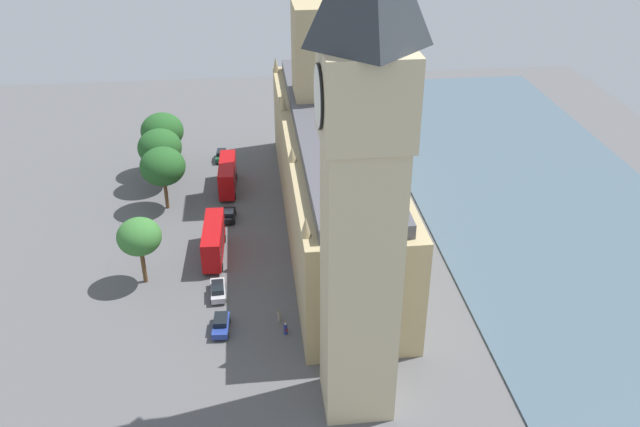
{
  "coord_description": "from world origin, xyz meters",
  "views": [
    {
      "loc": [
        9.45,
        87.9,
        51.19
      ],
      "look_at": [
        1.0,
        12.83,
        8.85
      ],
      "focal_mm": 38.14,
      "sensor_mm": 36.0,
      "label": 1
    }
  ],
  "objects_px": {
    "pedestrian_trailing": "(279,316)",
    "plane_tree_slot_10": "(139,237)",
    "double_decker_bus_midblock": "(213,240)",
    "car_dark_green_under_trees": "(221,155)",
    "car_black_opposite_hall": "(229,215)",
    "plane_tree_corner": "(163,166)",
    "clock_tower": "(363,181)",
    "car_silver_far_end": "(218,290)",
    "car_blue_near_tower": "(221,324)",
    "plane_tree_slot_11": "(162,131)",
    "street_lamp_slot_12": "(178,131)",
    "parliament_building": "(329,164)",
    "double_decker_bus_by_river_gate": "(227,175)",
    "pedestrian_leading": "(286,329)",
    "plane_tree_kerbside": "(160,148)"
  },
  "relations": [
    {
      "from": "car_silver_far_end",
      "to": "plane_tree_corner",
      "type": "bearing_deg",
      "value": 106.31
    },
    {
      "from": "pedestrian_trailing",
      "to": "plane_tree_kerbside",
      "type": "relative_size",
      "value": 0.15
    },
    {
      "from": "car_black_opposite_hall",
      "to": "pedestrian_trailing",
      "type": "xyz_separation_m",
      "value": [
        -6.11,
        25.35,
        -0.2
      ]
    },
    {
      "from": "pedestrian_trailing",
      "to": "parliament_building",
      "type": "bearing_deg",
      "value": 64.33
    },
    {
      "from": "pedestrian_trailing",
      "to": "pedestrian_leading",
      "type": "bearing_deg",
      "value": -81.88
    },
    {
      "from": "parliament_building",
      "to": "car_black_opposite_hall",
      "type": "bearing_deg",
      "value": -3.29
    },
    {
      "from": "car_black_opposite_hall",
      "to": "car_silver_far_end",
      "type": "distance_m",
      "value": 19.39
    },
    {
      "from": "pedestrian_leading",
      "to": "plane_tree_slot_10",
      "type": "bearing_deg",
      "value": -64.3
    },
    {
      "from": "clock_tower",
      "to": "car_black_opposite_hall",
      "type": "height_order",
      "value": "clock_tower"
    },
    {
      "from": "car_black_opposite_hall",
      "to": "plane_tree_slot_10",
      "type": "relative_size",
      "value": 0.46
    },
    {
      "from": "double_decker_bus_midblock",
      "to": "street_lamp_slot_12",
      "type": "bearing_deg",
      "value": 103.73
    },
    {
      "from": "parliament_building",
      "to": "street_lamp_slot_12",
      "type": "xyz_separation_m",
      "value": [
        24.12,
        -26.04,
        -4.32
      ]
    },
    {
      "from": "pedestrian_leading",
      "to": "plane_tree_kerbside",
      "type": "relative_size",
      "value": 0.16
    },
    {
      "from": "plane_tree_slot_10",
      "to": "plane_tree_slot_11",
      "type": "relative_size",
      "value": 0.87
    },
    {
      "from": "clock_tower",
      "to": "double_decker_bus_midblock",
      "type": "relative_size",
      "value": 4.61
    },
    {
      "from": "pedestrian_trailing",
      "to": "plane_tree_slot_11",
      "type": "bearing_deg",
      "value": 105.85
    },
    {
      "from": "plane_tree_corner",
      "to": "street_lamp_slot_12",
      "type": "xyz_separation_m",
      "value": [
        -0.62,
        -20.25,
        -2.45
      ]
    },
    {
      "from": "car_silver_far_end",
      "to": "pedestrian_leading",
      "type": "distance_m",
      "value": 11.64
    },
    {
      "from": "plane_tree_corner",
      "to": "plane_tree_slot_10",
      "type": "xyz_separation_m",
      "value": [
        1.19,
        20.05,
        -0.32
      ]
    },
    {
      "from": "plane_tree_corner",
      "to": "plane_tree_slot_10",
      "type": "distance_m",
      "value": 20.08
    },
    {
      "from": "double_decker_bus_midblock",
      "to": "car_blue_near_tower",
      "type": "height_order",
      "value": "double_decker_bus_midblock"
    },
    {
      "from": "parliament_building",
      "to": "plane_tree_kerbside",
      "type": "relative_size",
      "value": 6.19
    },
    {
      "from": "double_decker_bus_by_river_gate",
      "to": "street_lamp_slot_12",
      "type": "distance_m",
      "value": 17.44
    },
    {
      "from": "car_silver_far_end",
      "to": "double_decker_bus_midblock",
      "type": "bearing_deg",
      "value": 91.44
    },
    {
      "from": "parliament_building",
      "to": "double_decker_bus_midblock",
      "type": "xyz_separation_m",
      "value": [
        17.09,
        9.07,
        -6.36
      ]
    },
    {
      "from": "clock_tower",
      "to": "car_blue_near_tower",
      "type": "distance_m",
      "value": 30.87
    },
    {
      "from": "pedestrian_trailing",
      "to": "car_black_opposite_hall",
      "type": "bearing_deg",
      "value": 98.15
    },
    {
      "from": "car_silver_far_end",
      "to": "car_blue_near_tower",
      "type": "xyz_separation_m",
      "value": [
        -0.47,
        6.94,
        -0.0
      ]
    },
    {
      "from": "plane_tree_corner",
      "to": "clock_tower",
      "type": "bearing_deg",
      "value": 117.33
    },
    {
      "from": "pedestrian_trailing",
      "to": "plane_tree_corner",
      "type": "bearing_deg",
      "value": 112.0
    },
    {
      "from": "plane_tree_corner",
      "to": "plane_tree_slot_11",
      "type": "distance_m",
      "value": 13.16
    },
    {
      "from": "clock_tower",
      "to": "double_decker_bus_by_river_gate",
      "type": "relative_size",
      "value": 4.62
    },
    {
      "from": "parliament_building",
      "to": "double_decker_bus_midblock",
      "type": "height_order",
      "value": "parliament_building"
    },
    {
      "from": "clock_tower",
      "to": "car_blue_near_tower",
      "type": "relative_size",
      "value": 10.96
    },
    {
      "from": "car_dark_green_under_trees",
      "to": "car_silver_far_end",
      "type": "height_order",
      "value": "same"
    },
    {
      "from": "pedestrian_trailing",
      "to": "plane_tree_slot_10",
      "type": "distance_m",
      "value": 20.67
    },
    {
      "from": "double_decker_bus_by_river_gate",
      "to": "car_black_opposite_hall",
      "type": "relative_size",
      "value": 2.49
    },
    {
      "from": "car_dark_green_under_trees",
      "to": "plane_tree_corner",
      "type": "bearing_deg",
      "value": 68.11
    },
    {
      "from": "car_black_opposite_hall",
      "to": "double_decker_bus_midblock",
      "type": "relative_size",
      "value": 0.4
    },
    {
      "from": "pedestrian_trailing",
      "to": "car_silver_far_end",
      "type": "bearing_deg",
      "value": 135.5
    },
    {
      "from": "car_dark_green_under_trees",
      "to": "pedestrian_trailing",
      "type": "distance_m",
      "value": 47.93
    },
    {
      "from": "double_decker_bus_by_river_gate",
      "to": "car_silver_far_end",
      "type": "bearing_deg",
      "value": -90.36
    },
    {
      "from": "car_dark_green_under_trees",
      "to": "plane_tree_slot_10",
      "type": "distance_m",
      "value": 38.72
    },
    {
      "from": "car_black_opposite_hall",
      "to": "plane_tree_slot_11",
      "type": "distance_m",
      "value": 22.03
    },
    {
      "from": "clock_tower",
      "to": "street_lamp_slot_12",
      "type": "distance_m",
      "value": 71.03
    },
    {
      "from": "plane_tree_corner",
      "to": "street_lamp_slot_12",
      "type": "relative_size",
      "value": 1.49
    },
    {
      "from": "parliament_building",
      "to": "street_lamp_slot_12",
      "type": "height_order",
      "value": "parliament_building"
    },
    {
      "from": "clock_tower",
      "to": "parliament_building",
      "type": "bearing_deg",
      "value": -92.97
    },
    {
      "from": "double_decker_bus_midblock",
      "to": "car_dark_green_under_trees",
      "type": "bearing_deg",
      "value": 91.47
    },
    {
      "from": "car_dark_green_under_trees",
      "to": "plane_tree_slot_11",
      "type": "distance_m",
      "value": 12.16
    }
  ]
}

